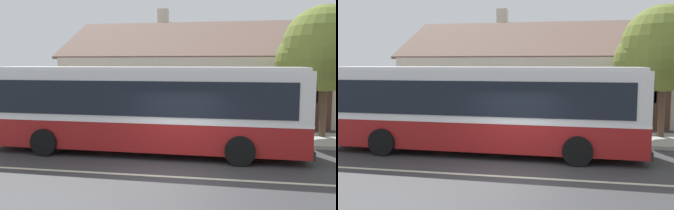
% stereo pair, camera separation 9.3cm
% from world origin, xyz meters
% --- Properties ---
extents(ground_plane, '(300.00, 300.00, 0.00)m').
position_xyz_m(ground_plane, '(0.00, 0.00, 0.00)').
color(ground_plane, '#38383A').
extents(sidewalk_far, '(60.00, 3.00, 0.15)m').
position_xyz_m(sidewalk_far, '(0.00, 6.00, 0.07)').
color(sidewalk_far, '#ADAAA3').
rests_on(sidewalk_far, ground).
extents(lane_divider_stripe, '(60.00, 0.16, 0.01)m').
position_xyz_m(lane_divider_stripe, '(0.00, 0.00, 0.00)').
color(lane_divider_stripe, beige).
rests_on(lane_divider_stripe, ground).
extents(community_building, '(22.52, 10.28, 7.11)m').
position_xyz_m(community_building, '(2.76, 14.26, 1.99)').
color(community_building, beige).
rests_on(community_building, ground).
extents(transit_bus, '(12.14, 2.92, 3.23)m').
position_xyz_m(transit_bus, '(-1.70, 2.90, 1.74)').
color(transit_bus, maroon).
rests_on(transit_bus, ground).
extents(bench_by_building, '(1.78, 0.51, 0.94)m').
position_xyz_m(bench_by_building, '(-8.62, 5.82, 0.57)').
color(bench_by_building, brown).
rests_on(bench_by_building, sidewalk_far).
extents(bench_down_street, '(1.68, 0.51, 0.94)m').
position_xyz_m(bench_down_street, '(-3.90, 5.44, 0.57)').
color(bench_down_street, brown).
rests_on(bench_down_street, sidewalk_far).
extents(street_tree_primary, '(3.99, 3.75, 5.88)m').
position_xyz_m(street_tree_primary, '(5.39, 6.66, 3.84)').
color(street_tree_primary, '#4C3828').
rests_on(street_tree_primary, ground).
extents(bus_stop_sign, '(0.36, 0.07, 2.40)m').
position_xyz_m(bus_stop_sign, '(4.54, 4.99, 1.64)').
color(bus_stop_sign, gray).
rests_on(bus_stop_sign, sidewalk_far).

